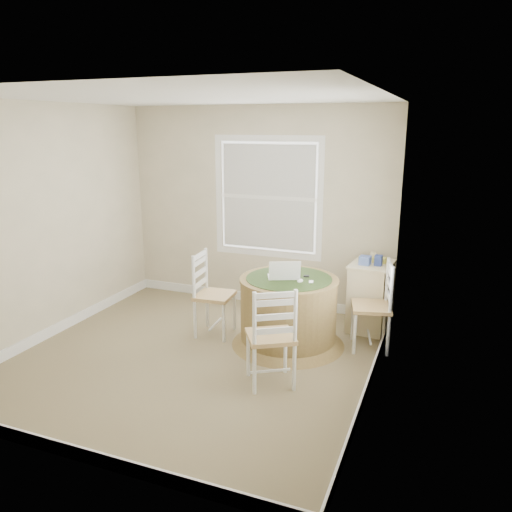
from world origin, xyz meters
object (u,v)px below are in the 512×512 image
at_px(round_table, 288,308).
at_px(chair_near, 271,336).
at_px(chair_right, 371,306).
at_px(laptop, 284,276).
at_px(chair_left, 215,295).
at_px(corner_chest, 370,296).

xyz_separation_m(round_table, chair_near, (0.11, -0.89, 0.06)).
bearing_deg(chair_right, chair_near, -47.20).
bearing_deg(chair_near, laptop, -110.74).
bearing_deg(chair_left, laptop, -92.97).
relative_size(round_table, laptop, 2.97).
bearing_deg(laptop, chair_left, -21.54).
relative_size(round_table, corner_chest, 1.54).
xyz_separation_m(round_table, chair_right, (0.85, 0.23, 0.06)).
height_order(chair_near, laptop, laptop).
height_order(chair_left, laptop, laptop).
relative_size(laptop, corner_chest, 0.52).
relative_size(chair_right, corner_chest, 1.18).
height_order(round_table, laptop, laptop).
height_order(laptop, corner_chest, laptop).
distance_m(round_table, chair_right, 0.89).
bearing_deg(chair_left, chair_right, -85.44).
distance_m(round_table, chair_near, 0.90).
bearing_deg(round_table, corner_chest, 32.16).
distance_m(chair_right, corner_chest, 0.56).
xyz_separation_m(chair_near, laptop, (-0.16, 0.86, 0.32)).
relative_size(round_table, chair_right, 1.31).
xyz_separation_m(chair_near, corner_chest, (0.65, 1.66, -0.07)).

